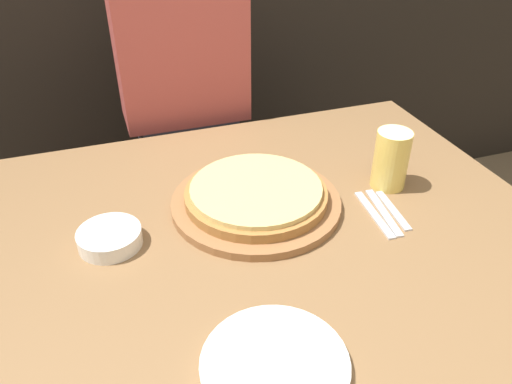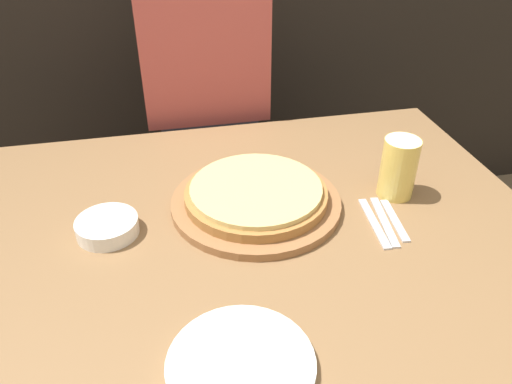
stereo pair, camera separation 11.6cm
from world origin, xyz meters
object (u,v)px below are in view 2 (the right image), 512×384
object	(u,v)px
beer_glass	(399,166)
side_bowl	(107,227)
fork	(374,223)
pizza_on_board	(256,197)
spoon	(395,220)
dinner_knife	(384,221)
diner_person	(208,126)
dinner_plate	(241,365)

from	to	relation	value
beer_glass	side_bowl	distance (m)	0.69
fork	pizza_on_board	bearing A→B (deg)	153.33
fork	beer_glass	bearing A→B (deg)	47.05
fork	spoon	xyz separation A→B (m)	(0.05, 0.00, 0.00)
dinner_knife	diner_person	world-z (taller)	diner_person
side_bowl	fork	size ratio (longest dim) A/B	0.73
beer_glass	diner_person	distance (m)	0.74
beer_glass	fork	world-z (taller)	beer_glass
beer_glass	diner_person	bearing A→B (deg)	122.15
beer_glass	fork	xyz separation A→B (m)	(-0.10, -0.10, -0.08)
dinner_plate	side_bowl	bearing A→B (deg)	118.51
pizza_on_board	dinner_knife	xyz separation A→B (m)	(0.27, -0.12, -0.02)
pizza_on_board	side_bowl	distance (m)	0.34
side_bowl	fork	world-z (taller)	side_bowl
side_bowl	diner_person	world-z (taller)	diner_person
pizza_on_board	spoon	bearing A→B (deg)	-22.67
beer_glass	side_bowl	size ratio (longest dim) A/B	1.10
side_bowl	dinner_knife	distance (m)	0.62
side_bowl	fork	bearing A→B (deg)	-8.80
pizza_on_board	fork	xyz separation A→B (m)	(0.25, -0.12, -0.02)
beer_glass	dinner_knife	world-z (taller)	beer_glass
pizza_on_board	dinner_plate	size ratio (longest dim) A/B	1.65
fork	dinner_plate	bearing A→B (deg)	-139.21
fork	spoon	size ratio (longest dim) A/B	1.17
fork	diner_person	xyz separation A→B (m)	(-0.29, 0.72, -0.07)
side_bowl	diner_person	bearing A→B (deg)	64.54
dinner_knife	pizza_on_board	bearing A→B (deg)	155.48
dinner_plate	fork	xyz separation A→B (m)	(0.37, 0.32, -0.01)
dinner_plate	fork	distance (m)	0.48
pizza_on_board	dinner_knife	distance (m)	0.30
pizza_on_board	spoon	world-z (taller)	pizza_on_board
spoon	diner_person	size ratio (longest dim) A/B	0.12
beer_glass	spoon	distance (m)	0.14
pizza_on_board	dinner_plate	world-z (taller)	pizza_on_board
fork	dinner_knife	world-z (taller)	same
fork	spoon	world-z (taller)	same
dinner_plate	dinner_knife	world-z (taller)	dinner_plate
beer_glass	fork	size ratio (longest dim) A/B	0.80
dinner_knife	spoon	bearing A→B (deg)	0.00
pizza_on_board	beer_glass	size ratio (longest dim) A/B	2.69
dinner_plate	spoon	xyz separation A→B (m)	(0.42, 0.32, -0.01)
spoon	diner_person	distance (m)	0.80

